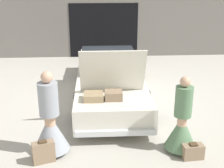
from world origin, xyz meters
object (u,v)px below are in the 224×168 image
Objects in this scene: person_right at (182,125)px; suitcase_beside_left_person at (44,152)px; car at (109,77)px; suitcase_beside_right_person at (193,151)px; person_left at (50,125)px.

person_right reaches higher than suitcase_beside_left_person.
car is 3.65m from suitcase_beside_right_person.
person_right is (2.56, -0.07, -0.04)m from person_left.
car is 3.29m from person_right.
suitcase_beside_right_person is (1.45, -3.33, -0.41)m from car.
person_left is 4.04× the size of suitcase_beside_right_person.
suitcase_beside_right_person is at bearing -66.45° from car.
car reaches higher than suitcase_beside_left_person.
suitcase_beside_left_person is 1.08× the size of suitcase_beside_right_person.
person_left reaches higher than suitcase_beside_left_person.
person_left reaches higher than suitcase_beside_right_person.
person_left is at bearing -113.44° from car.
car is at bearing 67.10° from suitcase_beside_left_person.
car is 3.58m from suitcase_beside_left_person.
suitcase_beside_left_person is (-0.11, -0.33, -0.38)m from person_left.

